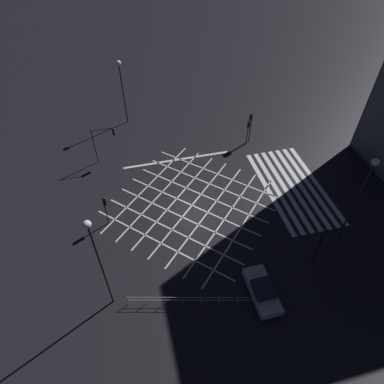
{
  "coord_description": "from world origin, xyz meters",
  "views": [
    {
      "loc": [
        -22.44,
        5.56,
        25.29
      ],
      "look_at": [
        0.0,
        0.0,
        1.89
      ],
      "focal_mm": 32.0,
      "sensor_mm": 36.0,
      "label": 1
    }
  ],
  "objects_px": {
    "street_lamp_east": "(366,182)",
    "traffic_light_sw_cross": "(318,244)",
    "traffic_light_median_north": "(105,205)",
    "traffic_light_se_cross": "(250,122)",
    "waiting_car": "(262,291)",
    "traffic_light_se_main": "(249,128)",
    "street_lamp_far": "(96,251)",
    "traffic_light_ne_cross": "(105,137)",
    "street_lamp_west": "(121,77)"
  },
  "relations": [
    {
      "from": "street_lamp_east",
      "to": "street_lamp_far",
      "type": "bearing_deg",
      "value": 93.96
    },
    {
      "from": "street_lamp_far",
      "to": "traffic_light_se_main",
      "type": "bearing_deg",
      "value": -46.11
    },
    {
      "from": "traffic_light_ne_cross",
      "to": "street_lamp_west",
      "type": "distance_m",
      "value": 8.37
    },
    {
      "from": "traffic_light_sw_cross",
      "to": "waiting_car",
      "type": "height_order",
      "value": "traffic_light_sw_cross"
    },
    {
      "from": "traffic_light_ne_cross",
      "to": "street_lamp_far",
      "type": "bearing_deg",
      "value": -93.29
    },
    {
      "from": "traffic_light_sw_cross",
      "to": "street_lamp_east",
      "type": "distance_m",
      "value": 6.13
    },
    {
      "from": "traffic_light_median_north",
      "to": "street_lamp_west",
      "type": "relative_size",
      "value": 0.43
    },
    {
      "from": "traffic_light_ne_cross",
      "to": "traffic_light_se_cross",
      "type": "bearing_deg",
      "value": -1.66
    },
    {
      "from": "traffic_light_ne_cross",
      "to": "street_lamp_far",
      "type": "xyz_separation_m",
      "value": [
        -17.59,
        1.01,
        3.66
      ]
    },
    {
      "from": "street_lamp_west",
      "to": "street_lamp_far",
      "type": "relative_size",
      "value": 0.83
    },
    {
      "from": "traffic_light_sw_cross",
      "to": "street_lamp_west",
      "type": "xyz_separation_m",
      "value": [
        25.24,
        12.98,
        3.7
      ]
    },
    {
      "from": "traffic_light_median_north",
      "to": "traffic_light_se_cross",
      "type": "bearing_deg",
      "value": 27.32
    },
    {
      "from": "street_lamp_east",
      "to": "waiting_car",
      "type": "xyz_separation_m",
      "value": [
        -3.69,
        9.08,
        -6.36
      ]
    },
    {
      "from": "traffic_light_ne_cross",
      "to": "street_lamp_east",
      "type": "distance_m",
      "value": 25.7
    },
    {
      "from": "traffic_light_median_north",
      "to": "traffic_light_se_main",
      "type": "relative_size",
      "value": 1.04
    },
    {
      "from": "traffic_light_ne_cross",
      "to": "street_lamp_east",
      "type": "xyz_separation_m",
      "value": [
        -16.16,
        -19.63,
        3.75
      ]
    },
    {
      "from": "traffic_light_median_north",
      "to": "waiting_car",
      "type": "bearing_deg",
      "value": -42.96
    },
    {
      "from": "street_lamp_far",
      "to": "waiting_car",
      "type": "bearing_deg",
      "value": -101.07
    },
    {
      "from": "traffic_light_median_north",
      "to": "traffic_light_ne_cross",
      "type": "xyz_separation_m",
      "value": [
        9.41,
        -0.66,
        0.7
      ]
    },
    {
      "from": "street_lamp_east",
      "to": "traffic_light_sw_cross",
      "type": "bearing_deg",
      "value": 115.65
    },
    {
      "from": "traffic_light_se_main",
      "to": "street_lamp_far",
      "type": "relative_size",
      "value": 0.34
    },
    {
      "from": "traffic_light_se_cross",
      "to": "traffic_light_sw_cross",
      "type": "xyz_separation_m",
      "value": [
        -17.48,
        0.76,
        -0.29
      ]
    },
    {
      "from": "traffic_light_sw_cross",
      "to": "street_lamp_east",
      "type": "bearing_deg",
      "value": -154.35
    },
    {
      "from": "traffic_light_se_cross",
      "to": "traffic_light_median_north",
      "type": "bearing_deg",
      "value": 27.32
    },
    {
      "from": "waiting_car",
      "to": "street_lamp_west",
      "type": "bearing_deg",
      "value": 15.76
    },
    {
      "from": "traffic_light_se_main",
      "to": "street_lamp_west",
      "type": "bearing_deg",
      "value": -121.75
    },
    {
      "from": "traffic_light_median_north",
      "to": "waiting_car",
      "type": "height_order",
      "value": "traffic_light_median_north"
    },
    {
      "from": "street_lamp_west",
      "to": "street_lamp_far",
      "type": "height_order",
      "value": "street_lamp_far"
    },
    {
      "from": "traffic_light_se_cross",
      "to": "street_lamp_east",
      "type": "bearing_deg",
      "value": 100.83
    },
    {
      "from": "street_lamp_west",
      "to": "traffic_light_ne_cross",
      "type": "bearing_deg",
      "value": 158.32
    },
    {
      "from": "traffic_light_sw_cross",
      "to": "street_lamp_east",
      "type": "height_order",
      "value": "street_lamp_east"
    },
    {
      "from": "traffic_light_se_cross",
      "to": "street_lamp_east",
      "type": "distance_m",
      "value": 16.51
    },
    {
      "from": "traffic_light_ne_cross",
      "to": "street_lamp_west",
      "type": "bearing_deg",
      "value": 68.32
    },
    {
      "from": "traffic_light_ne_cross",
      "to": "traffic_light_se_main",
      "type": "bearing_deg",
      "value": -3.49
    },
    {
      "from": "traffic_light_se_main",
      "to": "street_lamp_far",
      "type": "xyz_separation_m",
      "value": [
        -16.6,
        17.26,
        4.46
      ]
    },
    {
      "from": "traffic_light_se_cross",
      "to": "traffic_light_sw_cross",
      "type": "height_order",
      "value": "traffic_light_se_cross"
    },
    {
      "from": "waiting_car",
      "to": "traffic_light_ne_cross",
      "type": "bearing_deg",
      "value": 27.98
    },
    {
      "from": "street_lamp_east",
      "to": "waiting_car",
      "type": "distance_m",
      "value": 11.69
    },
    {
      "from": "traffic_light_median_north",
      "to": "traffic_light_se_cross",
      "type": "xyz_separation_m",
      "value": [
        8.93,
        -17.29,
        0.26
      ]
    },
    {
      "from": "street_lamp_far",
      "to": "waiting_car",
      "type": "xyz_separation_m",
      "value": [
        -2.26,
        -11.56,
        -6.27
      ]
    },
    {
      "from": "traffic_light_se_cross",
      "to": "traffic_light_se_main",
      "type": "height_order",
      "value": "traffic_light_se_cross"
    },
    {
      "from": "traffic_light_sw_cross",
      "to": "traffic_light_se_main",
      "type": "xyz_separation_m",
      "value": [
        16.98,
        -0.37,
        -0.07
      ]
    },
    {
      "from": "traffic_light_ne_cross",
      "to": "street_lamp_west",
      "type": "relative_size",
      "value": 0.53
    },
    {
      "from": "traffic_light_ne_cross",
      "to": "street_lamp_east",
      "type": "height_order",
      "value": "street_lamp_east"
    },
    {
      "from": "traffic_light_median_north",
      "to": "traffic_light_se_cross",
      "type": "distance_m",
      "value": 19.47
    },
    {
      "from": "traffic_light_ne_cross",
      "to": "traffic_light_se_main",
      "type": "xyz_separation_m",
      "value": [
        -0.99,
        -16.25,
        -0.8
      ]
    },
    {
      "from": "traffic_light_ne_cross",
      "to": "street_lamp_far",
      "type": "relative_size",
      "value": 0.44
    },
    {
      "from": "street_lamp_east",
      "to": "street_lamp_far",
      "type": "distance_m",
      "value": 20.69
    },
    {
      "from": "traffic_light_ne_cross",
      "to": "waiting_car",
      "type": "xyz_separation_m",
      "value": [
        -19.85,
        -10.55,
        -2.61
      ]
    },
    {
      "from": "traffic_light_se_main",
      "to": "street_lamp_far",
      "type": "height_order",
      "value": "street_lamp_far"
    }
  ]
}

